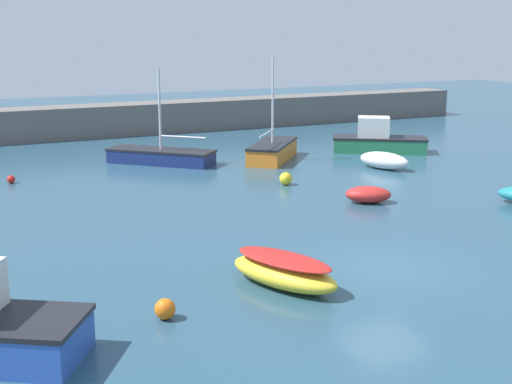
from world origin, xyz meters
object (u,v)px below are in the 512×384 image
(mooring_buoy_yellow, at_px, (286,179))
(mooring_buoy_red, at_px, (11,179))
(cabin_cruiser_white, at_px, (378,140))
(rowboat_with_red_cover, at_px, (284,271))
(dinghy_near_pier, at_px, (368,194))
(rowboat_white_midwater, at_px, (384,160))
(sailboat_tall_mast, at_px, (272,151))
(mooring_buoy_orange, at_px, (165,309))
(sailboat_twin_hulled, at_px, (161,156))

(mooring_buoy_yellow, distance_m, mooring_buoy_red, 12.85)
(cabin_cruiser_white, bearing_deg, rowboat_with_red_cover, -97.60)
(dinghy_near_pier, bearing_deg, rowboat_with_red_cover, -107.08)
(rowboat_white_midwater, xyz_separation_m, rowboat_with_red_cover, (-12.81, -12.79, 0.03))
(mooring_buoy_yellow, bearing_deg, dinghy_near_pier, -72.31)
(rowboat_white_midwater, distance_m, mooring_buoy_red, 18.41)
(rowboat_with_red_cover, relative_size, cabin_cruiser_white, 0.69)
(sailboat_tall_mast, relative_size, dinghy_near_pier, 2.53)
(rowboat_white_midwater, relative_size, sailboat_tall_mast, 0.55)
(cabin_cruiser_white, bearing_deg, rowboat_white_midwater, -87.63)
(sailboat_tall_mast, xyz_separation_m, cabin_cruiser_white, (6.76, -0.38, 0.19))
(sailboat_tall_mast, xyz_separation_m, mooring_buoy_orange, (-12.56, -18.28, -0.25))
(dinghy_near_pier, relative_size, mooring_buoy_orange, 4.13)
(sailboat_tall_mast, bearing_deg, mooring_buoy_orange, -173.17)
(rowboat_white_midwater, distance_m, rowboat_with_red_cover, 18.10)
(sailboat_twin_hulled, height_order, sailboat_tall_mast, sailboat_tall_mast)
(rowboat_with_red_cover, xyz_separation_m, sailboat_tall_mast, (8.80, 17.56, 0.06))
(rowboat_with_red_cover, bearing_deg, sailboat_twin_hulled, 149.72)
(cabin_cruiser_white, bearing_deg, mooring_buoy_yellow, -114.27)
(rowboat_with_red_cover, bearing_deg, dinghy_near_pier, 110.72)
(rowboat_white_midwater, relative_size, dinghy_near_pier, 1.40)
(rowboat_white_midwater, height_order, dinghy_near_pier, rowboat_white_midwater)
(rowboat_white_midwater, bearing_deg, cabin_cruiser_white, 127.70)
(cabin_cruiser_white, relative_size, mooring_buoy_red, 14.67)
(rowboat_white_midwater, height_order, mooring_buoy_yellow, rowboat_white_midwater)
(sailboat_twin_hulled, height_order, cabin_cruiser_white, sailboat_twin_hulled)
(sailboat_twin_hulled, bearing_deg, mooring_buoy_orange, 116.74)
(rowboat_with_red_cover, relative_size, mooring_buoy_yellow, 6.51)
(sailboat_twin_hulled, distance_m, mooring_buoy_red, 8.09)
(rowboat_white_midwater, bearing_deg, mooring_buoy_red, -125.33)
(cabin_cruiser_white, distance_m, mooring_buoy_red, 20.53)
(sailboat_tall_mast, bearing_deg, rowboat_white_midwater, -98.61)
(rowboat_white_midwater, height_order, sailboat_twin_hulled, sailboat_twin_hulled)
(rowboat_white_midwater, bearing_deg, mooring_buoy_orange, -70.86)
(rowboat_white_midwater, distance_m, dinghy_near_pier, 7.53)
(mooring_buoy_red, bearing_deg, sailboat_twin_hulled, 11.56)
(sailboat_twin_hulled, bearing_deg, cabin_cruiser_white, -144.05)
(sailboat_twin_hulled, bearing_deg, sailboat_tall_mast, -150.90)
(sailboat_twin_hulled, xyz_separation_m, dinghy_near_pier, (4.88, -12.13, -0.07))
(sailboat_twin_hulled, xyz_separation_m, cabin_cruiser_white, (12.60, -2.08, 0.29))
(dinghy_near_pier, bearing_deg, sailboat_twin_hulled, 142.60)
(rowboat_white_midwater, height_order, cabin_cruiser_white, cabin_cruiser_white)
(dinghy_near_pier, bearing_deg, mooring_buoy_orange, -115.24)
(mooring_buoy_yellow, relative_size, mooring_buoy_orange, 1.10)
(rowboat_with_red_cover, relative_size, sailboat_tall_mast, 0.69)
(sailboat_twin_hulled, bearing_deg, mooring_buoy_red, 56.90)
(dinghy_near_pier, distance_m, mooring_buoy_red, 16.56)
(dinghy_near_pier, bearing_deg, sailboat_tall_mast, 115.46)
(mooring_buoy_yellow, bearing_deg, sailboat_tall_mast, 67.98)
(sailboat_tall_mast, distance_m, mooring_buoy_yellow, 6.39)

